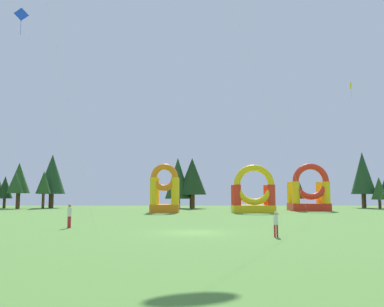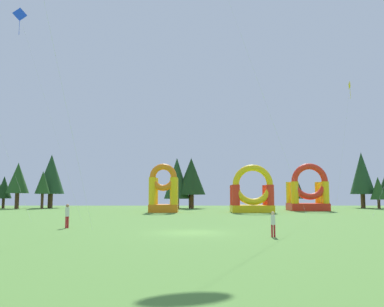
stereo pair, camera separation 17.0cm
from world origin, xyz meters
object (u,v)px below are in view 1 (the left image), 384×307
Objects in this scene: kite_blue_diamond at (20,17)px; inflatable_yellow_castle at (252,196)px; kite_yellow_diamond at (350,88)px; person_far_side at (274,222)px; inflatable_red_slide at (163,194)px; inflatable_blue_arch at (307,194)px; person_midfield at (68,214)px.

inflatable_yellow_castle is (28.62, 12.13, -20.76)m from kite_blue_diamond.
kite_yellow_diamond is 11.41× the size of person_far_side.
inflatable_red_slide is at bearing 170.50° from kite_yellow_diamond.
inflatable_yellow_castle is (12.64, -0.45, -0.27)m from inflatable_red_slide.
inflatable_red_slide reaches higher than inflatable_yellow_castle.
kite_blue_diamond is 38.51m from person_far_side.
kite_yellow_diamond reaches higher than inflatable_yellow_castle.
inflatable_blue_arch is at bearing 24.77° from kite_blue_diamond.
kite_blue_diamond is at bearing -157.02° from inflatable_yellow_castle.
inflatable_red_slide is (5.62, 25.38, 1.56)m from person_midfield.
person_far_side is 39.03m from inflatable_blue_arch.
person_midfield is at bearing -132.52° from inflatable_blue_arch.
kite_blue_diamond reaches higher than inflatable_red_slide.
inflatable_red_slide reaches higher than person_far_side.
kite_yellow_diamond is 0.74× the size of kite_blue_diamond.
person_far_side is (14.70, -6.22, -0.17)m from person_midfield.
kite_yellow_diamond is 42.91m from kite_blue_diamond.
inflatable_blue_arch reaches higher than person_far_side.
kite_blue_diamond reaches higher than person_far_side.
inflatable_yellow_castle reaches higher than person_far_side.
inflatable_yellow_castle is at bearing 163.57° from kite_yellow_diamond.
inflatable_blue_arch is at bearing 109.83° from kite_yellow_diamond.
person_midfield is 30.93m from inflatable_yellow_castle.
inflatable_blue_arch is at bearing 29.77° from inflatable_yellow_castle.
person_midfield is 0.25× the size of inflatable_blue_arch.
kite_yellow_diamond is at bearing 11.25° from kite_blue_diamond.
kite_blue_diamond reaches higher than kite_yellow_diamond.
person_midfield is at bearing -126.24° from inflatable_yellow_castle.
inflatable_blue_arch is (27.93, 30.45, 1.57)m from person_midfield.
kite_yellow_diamond reaches higher than person_midfield.
kite_yellow_diamond is 2.63× the size of inflatable_yellow_castle.
kite_blue_diamond reaches higher than inflatable_yellow_castle.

